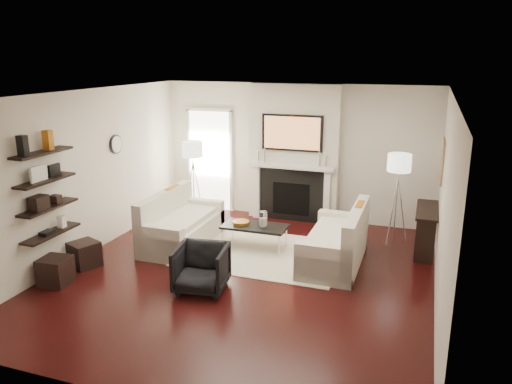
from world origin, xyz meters
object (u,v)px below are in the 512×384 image
(coffee_table, at_px, (255,226))
(lamp_left_shade, at_px, (192,149))
(ottoman_near, at_px, (84,254))
(loveseat_left_base, at_px, (183,233))
(loveseat_right_base, at_px, (334,250))
(armchair, at_px, (201,266))
(lamp_right_shade, at_px, (399,163))

(coffee_table, xyz_separation_m, lamp_left_shade, (-1.66, 1.07, 1.05))
(coffee_table, relative_size, ottoman_near, 2.75)
(coffee_table, bearing_deg, loveseat_left_base, -169.98)
(loveseat_left_base, height_order, loveseat_right_base, same)
(armchair, bearing_deg, lamp_right_shade, 40.28)
(coffee_table, xyz_separation_m, ottoman_near, (-2.28, -1.59, -0.20))
(coffee_table, xyz_separation_m, lamp_right_shade, (2.24, 1.08, 1.05))
(loveseat_left_base, xyz_separation_m, lamp_right_shade, (3.50, 1.30, 1.24))
(armchair, height_order, lamp_left_shade, lamp_left_shade)
(loveseat_right_base, height_order, lamp_right_shade, lamp_right_shade)
(armchair, relative_size, ottoman_near, 1.80)
(loveseat_left_base, bearing_deg, ottoman_near, -126.78)
(ottoman_near, bearing_deg, loveseat_left_base, 53.22)
(loveseat_left_base, relative_size, coffee_table, 1.64)
(loveseat_right_base, relative_size, lamp_right_shade, 4.50)
(lamp_left_shade, bearing_deg, loveseat_left_base, -72.87)
(loveseat_right_base, xyz_separation_m, armchair, (-1.59, -1.56, 0.15))
(loveseat_left_base, bearing_deg, loveseat_right_base, 1.26)
(loveseat_left_base, relative_size, lamp_right_shade, 4.50)
(loveseat_right_base, bearing_deg, coffee_table, 173.26)
(armchair, bearing_deg, coffee_table, 74.81)
(loveseat_left_base, bearing_deg, lamp_left_shade, 107.13)
(loveseat_left_base, bearing_deg, coffee_table, 10.02)
(loveseat_left_base, height_order, coffee_table, same)
(armchair, bearing_deg, loveseat_left_base, 116.74)
(lamp_right_shade, bearing_deg, coffee_table, -154.24)
(loveseat_left_base, height_order, ottoman_near, loveseat_left_base)
(loveseat_left_base, distance_m, lamp_right_shade, 3.94)
(lamp_left_shade, bearing_deg, lamp_right_shade, 0.16)
(coffee_table, distance_m, lamp_right_shade, 2.70)
(loveseat_right_base, xyz_separation_m, coffee_table, (-1.39, 0.16, 0.19))
(loveseat_left_base, relative_size, loveseat_right_base, 1.00)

